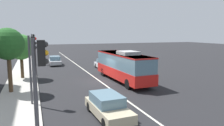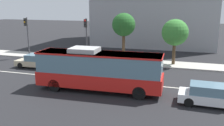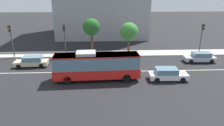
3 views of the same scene
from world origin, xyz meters
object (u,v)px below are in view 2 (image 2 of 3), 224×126
Objects in this scene: street_tree_kerbside_centre at (124,25)px; transit_bus at (99,69)px; street_tree_kerbside_left at (175,33)px; traffic_light_far_corner at (27,30)px; traffic_light_near_corner at (86,32)px; sedan_white at (211,95)px; sedan_beige at (37,61)px.

transit_bus is at bearing -84.84° from street_tree_kerbside_centre.
transit_bus is at bearing -115.45° from street_tree_kerbside_left.
traffic_light_far_corner reaches higher than transit_bus.
street_tree_kerbside_left is (10.24, 1.19, 0.17)m from traffic_light_near_corner.
street_tree_kerbside_centre is at bearing 92.64° from transit_bus.
transit_bus is 16.25m from traffic_light_far_corner.
sedan_white is at bearing 48.90° from traffic_light_near_corner.
transit_bus reaches higher than sedan_white.
street_tree_kerbside_centre reaches higher than traffic_light_far_corner.
street_tree_kerbside_centre reaches higher than transit_bus.
street_tree_kerbside_centre reaches higher than traffic_light_near_corner.
sedan_beige is at bearing 163.87° from sedan_white.
street_tree_kerbside_left is 0.90× the size of street_tree_kerbside_centre.
street_tree_kerbside_left is (18.35, 1.45, 0.17)m from traffic_light_far_corner.
traffic_light_near_corner reaches higher than sedan_beige.
transit_bus is 10.94m from traffic_light_near_corner.
sedan_white is at bearing 159.91° from sedan_beige.
street_tree_kerbside_left reaches higher than traffic_light_near_corner.
sedan_beige is 6.60m from traffic_light_near_corner.
sedan_white is at bearing -51.58° from street_tree_kerbside_centre.
traffic_light_far_corner is (-13.27, 9.23, 1.75)m from transit_bus.
traffic_light_far_corner is 0.99× the size of street_tree_kerbside_left.
street_tree_kerbside_left is (14.22, 5.62, 3.01)m from sedan_beige.
transit_bus is 2.21× the size of sedan_beige.
traffic_light_far_corner is at bearing -169.91° from street_tree_kerbside_centre.
street_tree_kerbside_left is at bearing -161.02° from sedan_beige.
transit_bus is 10.50m from sedan_beige.
street_tree_kerbside_left is at bearing 62.02° from transit_bus.
sedan_white is at bearing -73.44° from street_tree_kerbside_left.
sedan_beige is 18.39m from sedan_white.
traffic_light_far_corner is at bearing 157.23° from sedan_white.
traffic_light_far_corner is at bearing -92.96° from traffic_light_near_corner.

